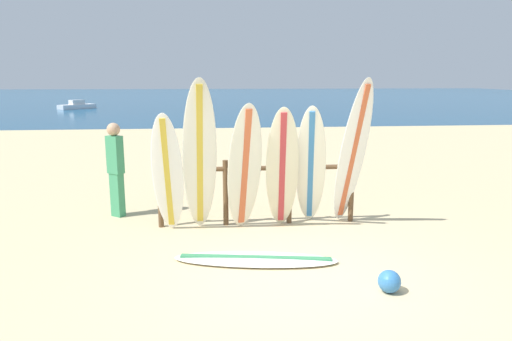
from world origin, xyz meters
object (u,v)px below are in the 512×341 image
at_px(surfboard_leaning_left, 200,156).
at_px(surfboard_leaning_right, 353,154).
at_px(surfboard_lying_on_sand, 256,259).
at_px(surfboard_rack, 258,183).
at_px(surfboard_leaning_far_left, 167,174).
at_px(surfboard_leaning_center, 282,169).
at_px(small_boat_offshore, 77,106).
at_px(beach_ball, 389,281).
at_px(surfboard_leaning_center_right, 311,167).
at_px(surfboard_leaning_center_left, 245,168).
at_px(beachgoer_standing, 116,166).

relative_size(surfboard_leaning_left, surfboard_leaning_right, 1.00).
bearing_deg(surfboard_lying_on_sand, surfboard_rack, 83.00).
distance_m(surfboard_leaning_far_left, surfboard_leaning_center, 1.86).
height_order(surfboard_leaning_center, surfboard_leaning_right, surfboard_leaning_right).
bearing_deg(surfboard_leaning_right, small_boat_offshore, 112.47).
xyz_separation_m(small_boat_offshore, beach_ball, (12.76, -34.00, -0.12)).
xyz_separation_m(surfboard_rack, surfboard_leaning_far_left, (-1.50, -0.35, 0.27)).
xyz_separation_m(surfboard_leaning_far_left, surfboard_leaning_center_right, (2.36, 0.08, 0.05)).
bearing_deg(surfboard_leaning_center_right, surfboard_leaning_center, -170.03).
height_order(surfboard_leaning_far_left, surfboard_leaning_center, surfboard_leaning_center).
xyz_separation_m(surfboard_leaning_center_right, beach_ball, (0.43, -2.50, -0.92)).
bearing_deg(surfboard_lying_on_sand, surfboard_leaning_center_right, 52.92).
height_order(surfboard_leaning_center, surfboard_lying_on_sand, surfboard_leaning_center).
relative_size(surfboard_leaning_center_left, surfboard_leaning_center, 1.03).
height_order(surfboard_leaning_far_left, surfboard_leaning_center_right, surfboard_leaning_center_right).
height_order(surfboard_rack, beach_ball, surfboard_rack).
distance_m(surfboard_leaning_center_left, surfboard_leaning_right, 1.83).
bearing_deg(surfboard_leaning_center, surfboard_leaning_center_left, -178.38).
xyz_separation_m(surfboard_leaning_left, beach_ball, (2.26, -2.48, -1.13)).
bearing_deg(beach_ball, surfboard_lying_on_sand, 144.01).
relative_size(surfboard_leaning_right, surfboard_lying_on_sand, 1.08).
bearing_deg(surfboard_leaning_center_right, surfboard_leaning_far_left, -178.14).
xyz_separation_m(surfboard_leaning_right, small_boat_offshore, (-13.04, 31.53, -1.01)).
bearing_deg(surfboard_leaning_right, surfboard_rack, 169.22).
relative_size(surfboard_leaning_center, surfboard_leaning_center_right, 0.99).
relative_size(surfboard_rack, surfboard_leaning_left, 1.36).
height_order(surfboard_lying_on_sand, beachgoer_standing, beachgoer_standing).
distance_m(surfboard_leaning_far_left, surfboard_lying_on_sand, 2.09).
xyz_separation_m(surfboard_rack, surfboard_leaning_center_left, (-0.26, -0.37, 0.35)).
relative_size(surfboard_lying_on_sand, small_boat_offshore, 0.83).
distance_m(surfboard_rack, surfboard_leaning_right, 1.68).
bearing_deg(surfboard_leaning_far_left, beachgoer_standing, 133.75).
bearing_deg(small_boat_offshore, surfboard_lying_on_sand, -71.10).
height_order(surfboard_leaning_center, surfboard_leaning_center_right, surfboard_leaning_center_right).
height_order(surfboard_rack, beachgoer_standing, beachgoer_standing).
relative_size(surfboard_rack, surfboard_leaning_center, 1.64).
distance_m(surfboard_rack, surfboard_leaning_far_left, 1.56).
bearing_deg(surfboard_lying_on_sand, small_boat_offshore, 108.90).
relative_size(surfboard_leaning_left, surfboard_leaning_center, 1.21).
bearing_deg(beach_ball, surfboard_leaning_right, 83.65).
bearing_deg(surfboard_leaning_right, surfboard_leaning_far_left, -179.08).
bearing_deg(surfboard_leaning_left, surfboard_leaning_far_left, -173.90).
height_order(surfboard_leaning_right, surfboard_lying_on_sand, surfboard_leaning_right).
relative_size(surfboard_leaning_center_left, surfboard_leaning_center_right, 1.02).
xyz_separation_m(surfboard_lying_on_sand, small_boat_offshore, (-11.27, 32.92, 0.22)).
distance_m(surfboard_rack, surfboard_leaning_center_left, 0.57).
height_order(surfboard_lying_on_sand, small_boat_offshore, small_boat_offshore).
bearing_deg(surfboard_leaning_center_left, surfboard_leaning_left, 173.39).
bearing_deg(beachgoer_standing, beach_ball, -42.51).
bearing_deg(surfboard_rack, surfboard_leaning_center, -44.24).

